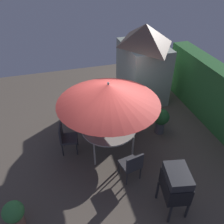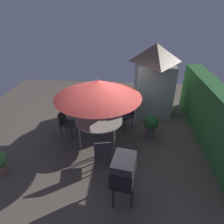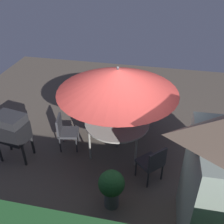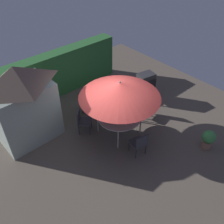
{
  "view_description": "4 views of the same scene",
  "coord_description": "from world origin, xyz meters",
  "px_view_note": "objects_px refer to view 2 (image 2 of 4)",
  "views": [
    {
      "loc": [
        5.04,
        -1.44,
        4.95
      ],
      "look_at": [
        -0.09,
        0.01,
        1.1
      ],
      "focal_mm": 37.61,
      "sensor_mm": 36.0,
      "label": 1
    },
    {
      "loc": [
        5.67,
        0.67,
        4.14
      ],
      "look_at": [
        0.38,
        0.3,
        1.21
      ],
      "focal_mm": 31.81,
      "sensor_mm": 36.0,
      "label": 2
    },
    {
      "loc": [
        -0.79,
        4.84,
        4.35
      ],
      "look_at": [
        0.19,
        0.18,
        1.27
      ],
      "focal_mm": 41.74,
      "sensor_mm": 36.0,
      "label": 3
    },
    {
      "loc": [
        -4.36,
        -4.9,
        6.29
      ],
      "look_at": [
        -0.15,
        -0.1,
        1.07
      ],
      "focal_mm": 39.48,
      "sensor_mm": 36.0,
      "label": 4
    }
  ],
  "objects_px": {
    "bbq_grill": "(123,171)",
    "chair_near_shed": "(66,122)",
    "patio_table": "(99,121)",
    "patio_umbrella": "(98,89)",
    "chair_far_side": "(102,151)",
    "garden_shed": "(153,77)",
    "chair_toward_hedge": "(127,113)",
    "potted_plant_by_grill": "(151,124)"
  },
  "relations": [
    {
      "from": "bbq_grill",
      "to": "chair_toward_hedge",
      "type": "distance_m",
      "value": 3.22
    },
    {
      "from": "garden_shed",
      "to": "bbq_grill",
      "type": "xyz_separation_m",
      "value": [
        4.75,
        -1.13,
        -0.58
      ]
    },
    {
      "from": "patio_umbrella",
      "to": "chair_toward_hedge",
      "type": "height_order",
      "value": "patio_umbrella"
    },
    {
      "from": "patio_umbrella",
      "to": "chair_toward_hedge",
      "type": "xyz_separation_m",
      "value": [
        -0.94,
        0.92,
        -1.35
      ]
    },
    {
      "from": "bbq_grill",
      "to": "patio_table",
      "type": "bearing_deg",
      "value": -159.42
    },
    {
      "from": "garden_shed",
      "to": "bbq_grill",
      "type": "height_order",
      "value": "garden_shed"
    },
    {
      "from": "chair_far_side",
      "to": "potted_plant_by_grill",
      "type": "xyz_separation_m",
      "value": [
        -1.48,
        1.48,
        0.01
      ]
    },
    {
      "from": "chair_far_side",
      "to": "chair_toward_hedge",
      "type": "relative_size",
      "value": 1.0
    },
    {
      "from": "garden_shed",
      "to": "potted_plant_by_grill",
      "type": "relative_size",
      "value": 3.23
    },
    {
      "from": "chair_near_shed",
      "to": "chair_toward_hedge",
      "type": "height_order",
      "value": "same"
    },
    {
      "from": "garden_shed",
      "to": "chair_far_side",
      "type": "height_order",
      "value": "garden_shed"
    },
    {
      "from": "patio_umbrella",
      "to": "chair_near_shed",
      "type": "bearing_deg",
      "value": -99.91
    },
    {
      "from": "potted_plant_by_grill",
      "to": "patio_table",
      "type": "bearing_deg",
      "value": -82.39
    },
    {
      "from": "chair_toward_hedge",
      "to": "potted_plant_by_grill",
      "type": "bearing_deg",
      "value": 49.06
    },
    {
      "from": "bbq_grill",
      "to": "chair_near_shed",
      "type": "distance_m",
      "value": 3.23
    },
    {
      "from": "garden_shed",
      "to": "patio_table",
      "type": "bearing_deg",
      "value": -38.57
    },
    {
      "from": "patio_umbrella",
      "to": "chair_far_side",
      "type": "height_order",
      "value": "patio_umbrella"
    },
    {
      "from": "garden_shed",
      "to": "chair_near_shed",
      "type": "bearing_deg",
      "value": -54.4
    },
    {
      "from": "patio_table",
      "to": "patio_umbrella",
      "type": "bearing_deg",
      "value": 180.0
    },
    {
      "from": "patio_umbrella",
      "to": "potted_plant_by_grill",
      "type": "relative_size",
      "value": 3.13
    },
    {
      "from": "patio_umbrella",
      "to": "bbq_grill",
      "type": "height_order",
      "value": "patio_umbrella"
    },
    {
      "from": "chair_near_shed",
      "to": "chair_toward_hedge",
      "type": "bearing_deg",
      "value": 109.05
    },
    {
      "from": "chair_far_side",
      "to": "garden_shed",
      "type": "bearing_deg",
      "value": 155.14
    },
    {
      "from": "chair_near_shed",
      "to": "potted_plant_by_grill",
      "type": "relative_size",
      "value": 1.04
    },
    {
      "from": "bbq_grill",
      "to": "chair_far_side",
      "type": "distance_m",
      "value": 1.22
    },
    {
      "from": "patio_umbrella",
      "to": "chair_far_side",
      "type": "distance_m",
      "value": 1.86
    },
    {
      "from": "potted_plant_by_grill",
      "to": "garden_shed",
      "type": "bearing_deg",
      "value": 173.77
    },
    {
      "from": "chair_near_shed",
      "to": "chair_far_side",
      "type": "distance_m",
      "value": 2.06
    },
    {
      "from": "bbq_grill",
      "to": "chair_far_side",
      "type": "bearing_deg",
      "value": -149.4
    },
    {
      "from": "patio_umbrella",
      "to": "patio_table",
      "type": "bearing_deg",
      "value": 0.0
    },
    {
      "from": "patio_table",
      "to": "bbq_grill",
      "type": "bearing_deg",
      "value": 20.58
    },
    {
      "from": "patio_table",
      "to": "patio_umbrella",
      "type": "height_order",
      "value": "patio_umbrella"
    },
    {
      "from": "patio_table",
      "to": "bbq_grill",
      "type": "distance_m",
      "value": 2.42
    },
    {
      "from": "chair_far_side",
      "to": "potted_plant_by_grill",
      "type": "relative_size",
      "value": 1.04
    },
    {
      "from": "garden_shed",
      "to": "patio_umbrella",
      "type": "xyz_separation_m",
      "value": [
        2.48,
        -1.98,
        0.45
      ]
    },
    {
      "from": "patio_umbrella",
      "to": "bbq_grill",
      "type": "bearing_deg",
      "value": 20.58
    },
    {
      "from": "patio_umbrella",
      "to": "chair_toward_hedge",
      "type": "bearing_deg",
      "value": 135.64
    },
    {
      "from": "chair_far_side",
      "to": "chair_near_shed",
      "type": "bearing_deg",
      "value": -135.26
    },
    {
      "from": "garden_shed",
      "to": "chair_toward_hedge",
      "type": "bearing_deg",
      "value": -34.51
    },
    {
      "from": "patio_table",
      "to": "chair_near_shed",
      "type": "distance_m",
      "value": 1.23
    },
    {
      "from": "patio_table",
      "to": "chair_near_shed",
      "type": "xyz_separation_m",
      "value": [
        -0.21,
        -1.2,
        -0.21
      ]
    },
    {
      "from": "garden_shed",
      "to": "chair_toward_hedge",
      "type": "height_order",
      "value": "garden_shed"
    }
  ]
}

